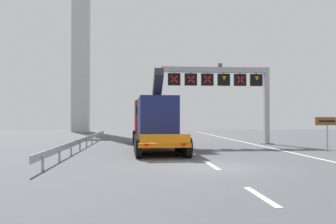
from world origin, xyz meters
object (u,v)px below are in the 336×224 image
Objects in this scene: bridge_pylon_distant at (81,12)px; tourist_info_sign_brown at (328,125)px; overhead_lane_gantry at (229,83)px; heavy_haul_truck_orange at (154,121)px.

tourist_info_sign_brown is at bearing -60.76° from bridge_pylon_distant.
overhead_lane_gantry reaches higher than tourist_info_sign_brown.
bridge_pylon_distant is (-10.68, 34.32, 17.98)m from heavy_haul_truck_orange.
overhead_lane_gantry is 0.66× the size of heavy_haul_truck_orange.
heavy_haul_truck_orange is 11.91m from tourist_info_sign_brown.
bridge_pylon_distant is (-17.11, 31.34, 14.80)m from overhead_lane_gantry.
overhead_lane_gantry is at bearing 24.88° from heavy_haul_truck_orange.
overhead_lane_gantry reaches higher than heavy_haul_truck_orange.
overhead_lane_gantry is 4.20× the size of tourist_info_sign_brown.
heavy_haul_truck_orange is 6.32× the size of tourist_info_sign_brown.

